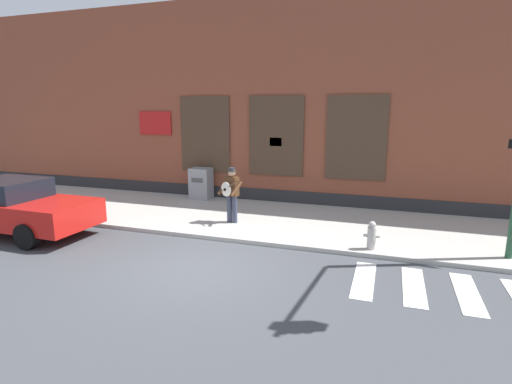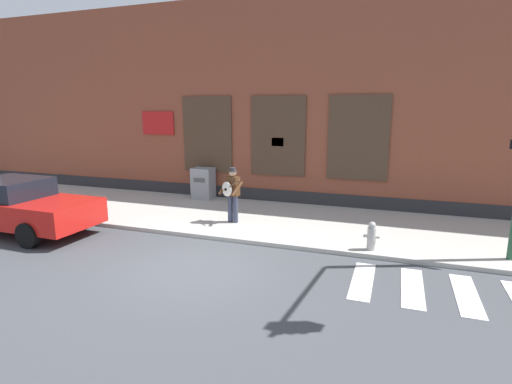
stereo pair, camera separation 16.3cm
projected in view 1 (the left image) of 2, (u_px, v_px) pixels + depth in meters
name	position (u px, v px, depth m)	size (l,w,h in m)	color
ground_plane	(198.00, 267.00, 8.88)	(160.00, 160.00, 0.00)	#424449
sidewalk	(256.00, 218.00, 12.60)	(28.00, 4.50, 0.11)	#ADAAA3
building_backdrop	(290.00, 104.00, 15.80)	(28.00, 4.06, 7.30)	brown
crosswalk	(496.00, 297.00, 7.45)	(5.20, 1.90, 0.01)	silver
red_car	(14.00, 207.00, 11.13)	(4.63, 2.04, 1.53)	red
busker	(231.00, 192.00, 11.78)	(0.72, 0.64, 1.65)	#33384C
utility_box	(201.00, 183.00, 15.01)	(0.76, 0.64, 1.17)	gray
fire_hydrant	(372.00, 235.00, 9.63)	(0.38, 0.20, 0.70)	#B2ADA8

